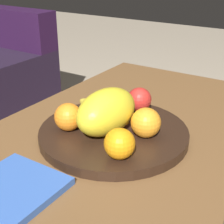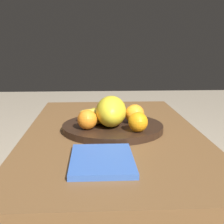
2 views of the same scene
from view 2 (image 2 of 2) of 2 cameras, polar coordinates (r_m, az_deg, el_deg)
The scene contains 9 objects.
coffee_table at distance 1.27m, azimuth 0.11°, elevation -5.29°, with size 1.22×0.67×0.46m.
fruit_bowl at distance 1.25m, azimuth 0.00°, elevation -2.80°, with size 0.39×0.39×0.03m, color black.
melon_large_front at distance 1.21m, azimuth -0.17°, elevation 0.15°, with size 0.19×0.11×0.11m, color yellow.
orange_front at distance 1.14m, azimuth 4.66°, elevation -1.79°, with size 0.07×0.07×0.07m, color orange.
orange_left at distance 1.26m, azimuth 4.06°, elevation -0.35°, with size 0.08×0.08×0.08m, color orange.
orange_right at distance 1.17m, azimuth -4.44°, elevation -1.35°, with size 0.07×0.07×0.07m, color orange.
apple_front at distance 1.38m, azimuth -0.06°, elevation 0.67°, with size 0.07×0.07×0.07m, color red.
banana_bunch at distance 1.24m, azimuth -2.20°, elevation -0.81°, with size 0.15×0.17×0.06m.
magazine at distance 0.93m, azimuth -1.78°, elevation -8.55°, with size 0.25×0.18×0.02m, color #3762BC.
Camera 2 is at (-1.21, 0.07, 0.80)m, focal length 51.40 mm.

